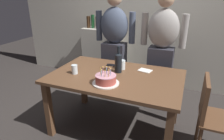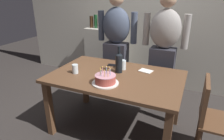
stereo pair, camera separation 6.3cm
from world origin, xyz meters
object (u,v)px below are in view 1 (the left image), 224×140
Objects in this scene: birthday_cake at (106,80)px; cell_phone at (112,65)px; water_glass_near at (122,65)px; wine_bottle at (118,62)px; dining_chair at (213,114)px; person_man_bearded at (114,46)px; person_woman_cardigan at (161,51)px; water_glass_far at (75,69)px; napkin_stack at (145,70)px.

cell_phone is at bearing 105.03° from birthday_cake.
birthday_cake is at bearing -92.03° from water_glass_near.
wine_bottle is 1.12m from dining_chair.
birthday_cake is 0.17× the size of person_man_bearded.
person_woman_cardigan is at bearing 53.99° from water_glass_near.
dining_chair is (1.51, 0.09, -0.28)m from water_glass_far.
person_man_bearded is at bearing 115.35° from wine_bottle.
person_woman_cardigan is at bearing 45.95° from water_glass_far.
water_glass_far is at bearing 45.95° from person_woman_cardigan.
water_glass_near is (0.02, 0.46, 0.01)m from birthday_cake.
cell_phone is 0.17× the size of dining_chair.
cell_phone is at bearing 129.71° from wine_bottle.
dining_chair reaches higher than cell_phone.
person_woman_cardigan is (0.11, 0.48, 0.13)m from napkin_stack.
water_glass_near is at bearing 36.74° from water_glass_far.
water_glass_near is 0.62m from person_man_bearded.
dining_chair is (1.05, -0.26, -0.28)m from water_glass_near.
birthday_cake is 0.55m from cell_phone.
dining_chair is (1.05, -0.15, -0.35)m from wine_bottle.
water_glass_far is at bearing -134.33° from cell_phone.
napkin_stack is at bearing 10.23° from water_glass_near.
wine_bottle is at bearing -93.13° from water_glass_near.
wine_bottle is at bearing 58.58° from person_woman_cardigan.
birthday_cake is 1.95× the size of cell_phone.
person_woman_cardigan reaches higher than water_glass_far.
water_glass_far is 1.23m from person_woman_cardigan.
water_glass_near is 0.58m from water_glass_far.
water_glass_far is (-0.45, 0.11, 0.01)m from birthday_cake.
person_woman_cardigan is (0.85, 0.88, 0.08)m from water_glass_far.
person_woman_cardigan is at bearing -180.00° from person_man_bearded.
person_man_bearded reaches higher than napkin_stack.
birthday_cake is 2.43× the size of water_glass_near.
person_woman_cardigan is at bearing 31.82° from cell_phone.
person_woman_cardigan is (0.40, 0.99, 0.09)m from birthday_cake.
water_glass_far is 0.75× the size of cell_phone.
birthday_cake is 0.88× the size of wine_bottle.
dining_chair reaches higher than napkin_stack.
napkin_stack is 0.17× the size of dining_chair.
water_glass_near is 0.13× the size of dining_chair.
person_man_bearded reaches higher than wine_bottle.
water_glass_near is at bearing 87.97° from birthday_cake.
water_glass_near is 0.80× the size of cell_phone.
person_man_bearded reaches higher than water_glass_near.
dining_chair is (0.66, -0.79, -0.36)m from person_woman_cardigan.
wine_bottle is 0.27m from cell_phone.
wine_bottle is at bearing 115.35° from person_man_bearded.
person_man_bearded is (-0.31, 0.53, 0.08)m from water_glass_near.
birthday_cake is at bearing -120.25° from napkin_stack.
birthday_cake is 1.12m from dining_chair.
water_glass_far reaches higher than cell_phone.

